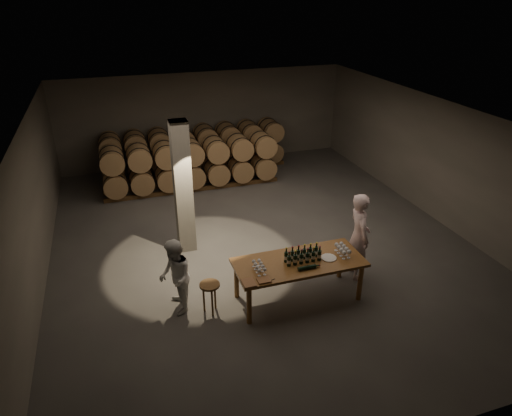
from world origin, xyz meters
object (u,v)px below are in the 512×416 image
object	(u,v)px
plate	(329,258)
stool	(210,289)
bottle_cluster	(303,256)
person_woman	(175,277)
tasting_table	(299,265)
person_man	(359,236)
notebook_near	(264,280)

from	to	relation	value
plate	stool	size ratio (longest dim) A/B	0.47
bottle_cluster	person_woman	distance (m)	2.52
tasting_table	person_man	world-z (taller)	person_man
notebook_near	person_man	xyz separation A→B (m)	(2.43, 0.80, 0.07)
plate	person_man	xyz separation A→B (m)	(0.94, 0.47, 0.08)
tasting_table	bottle_cluster	distance (m)	0.23
bottle_cluster	plate	world-z (taller)	bottle_cluster
stool	person_man	bearing A→B (deg)	4.36
plate	person_man	size ratio (longest dim) A/B	0.16
plate	person_man	world-z (taller)	person_man
plate	person_woman	size ratio (longest dim) A/B	0.20
plate	notebook_near	distance (m)	1.53
tasting_table	stool	distance (m)	1.82
tasting_table	plate	world-z (taller)	plate
stool	plate	bearing A→B (deg)	-5.01
bottle_cluster	stool	bearing A→B (deg)	175.59
notebook_near	person_man	distance (m)	2.56
tasting_table	stool	size ratio (longest dim) A/B	3.93
bottle_cluster	person_woman	size ratio (longest dim) A/B	0.47
plate	stool	xyz separation A→B (m)	(-2.41, 0.21, -0.37)
bottle_cluster	person_woman	bearing A→B (deg)	170.69
bottle_cluster	person_man	bearing A→B (deg)	15.11
notebook_near	stool	size ratio (longest dim) A/B	0.37
person_man	person_woman	world-z (taller)	person_man
tasting_table	stool	bearing A→B (deg)	175.92
bottle_cluster	stool	xyz separation A→B (m)	(-1.87, 0.14, -0.47)
tasting_table	person_woman	bearing A→B (deg)	170.79
bottle_cluster	tasting_table	bearing A→B (deg)	167.12
plate	stool	distance (m)	2.45
tasting_table	notebook_near	world-z (taller)	notebook_near
stool	bottle_cluster	bearing A→B (deg)	-4.41
bottle_cluster	person_man	size ratio (longest dim) A/B	0.37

